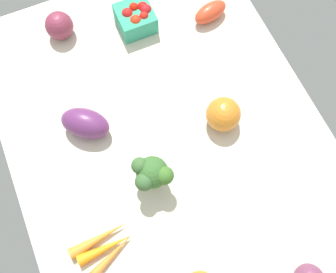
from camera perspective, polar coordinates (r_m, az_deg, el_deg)
tablecloth at (r=99.82cm, az=0.00°, el=-0.61°), size 104.00×76.00×2.00cm
heirloom_tomato_orange at (r=97.74cm, az=7.86°, el=3.14°), size 8.46×8.46×8.46cm
broccoli_head at (r=89.06cm, az=-2.31°, el=-5.28°), size 8.03×8.71×10.46cm
eggplant at (r=98.58cm, az=-11.66°, el=1.82°), size 13.22×13.86×7.20cm
roma_tomato at (r=115.22cm, az=6.03°, el=17.14°), size 7.05×10.85×4.93cm
red_onion_near_basket at (r=114.14cm, az=-15.18°, el=14.95°), size 7.43×7.43×7.43cm
berry_basket at (r=112.62cm, az=-4.55°, el=16.47°), size 9.51×9.51×6.97cm
carrot_bunch at (r=92.81cm, az=-9.07°, el=-15.23°), size 10.68×14.60×2.76cm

